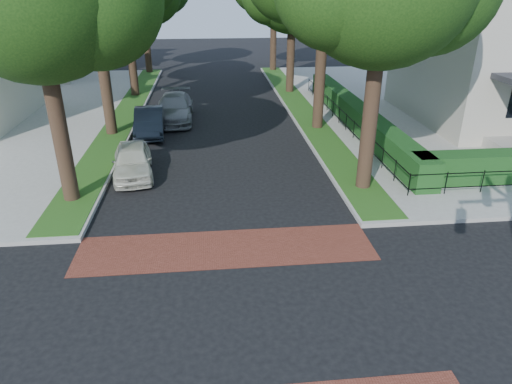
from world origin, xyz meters
TOP-DOWN VIEW (x-y plane):
  - ground at (0.00, 0.00)m, footprint 120.00×120.00m
  - sidewalk_ne at (19.50, 19.00)m, footprint 30.00×30.00m
  - crosswalk_far at (0.00, 3.20)m, footprint 9.00×2.20m
  - grass_strip_ne at (5.40, 19.10)m, footprint 1.60×29.80m
  - grass_strip_nw at (-5.40, 19.10)m, footprint 1.60×29.80m
  - hedge_main_road at (7.70, 15.00)m, footprint 1.00×18.00m
  - fence_main_road at (6.90, 15.00)m, footprint 0.06×18.00m
  - house_left_far at (-15.49, 31.99)m, footprint 10.00×9.00m
  - parked_car_front at (-3.60, 9.37)m, footprint 2.08×4.06m
  - parked_car_middle at (-3.53, 15.10)m, footprint 1.76×4.26m
  - parked_car_rear at (-2.37, 17.65)m, footprint 2.09×5.12m

SIDE VIEW (x-z plane):
  - ground at x=0.00m, z-range 0.00..0.00m
  - crosswalk_far at x=0.00m, z-range 0.00..0.01m
  - sidewalk_ne at x=19.50m, z-range 0.00..0.15m
  - grass_strip_ne at x=5.40m, z-range 0.15..0.17m
  - grass_strip_nw at x=-5.40m, z-range 0.15..0.17m
  - fence_main_road at x=6.90m, z-range 0.15..1.05m
  - parked_car_front at x=-3.60m, z-range 0.00..1.32m
  - parked_car_middle at x=-3.53m, z-range 0.00..1.37m
  - parked_car_rear at x=-2.37m, z-range 0.00..1.48m
  - hedge_main_road at x=7.70m, z-range 0.15..1.35m
  - house_left_far at x=-15.49m, z-range -0.03..10.11m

